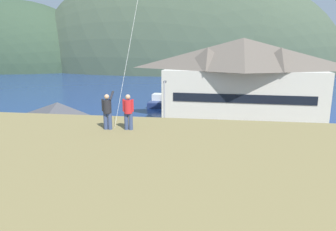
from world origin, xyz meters
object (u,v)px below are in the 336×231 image
Objects in this scene: person_kite_flyer at (107,110)px; parked_car_back_row_right at (114,168)px; parked_car_mid_row_center at (5,141)px; moored_boat_outer_mooring at (194,105)px; moored_boat_wharfside at (158,101)px; parked_car_front_row_end at (46,168)px; wharf_dock at (178,103)px; parked_car_mid_row_far at (141,150)px; parking_light_pole at (164,108)px; parked_car_corner_spot at (299,176)px; parked_car_back_row_left at (202,177)px; storage_shed_near_lot at (59,126)px; person_companion at (128,111)px; parked_car_mid_row_near at (301,154)px; parked_car_front_row_red at (225,149)px; harbor_lodge at (242,78)px.

parked_car_back_row_right is at bearing 107.52° from person_kite_flyer.
moored_boat_outer_mooring is at bearing 53.55° from parked_car_mid_row_center.
moored_boat_wharfside is 1.77× the size of parked_car_front_row_end.
parked_car_mid_row_far is (-0.22, -28.37, 0.71)m from wharf_dock.
parked_car_front_row_end is at bearing -127.27° from parking_light_pole.
moored_boat_outer_mooring is 1.45× the size of parked_car_back_row_right.
parked_car_corner_spot is 1.03× the size of parked_car_back_row_left.
parking_light_pole is (8.01, 10.53, 3.04)m from parked_car_front_row_end.
parking_light_pole is at bearing 52.73° from parked_car_front_row_end.
parked_car_back_row_left is at bearing -74.26° from moored_boat_wharfside.
person_kite_flyer is (10.57, -14.82, 5.01)m from storage_shed_near_lot.
parked_car_front_row_end is (-19.79, -1.32, 0.00)m from parked_car_corner_spot.
moored_boat_outer_mooring is 1.44× the size of parked_car_front_row_end.
person_companion reaches higher than parked_car_mid_row_far.
moored_boat_outer_mooring is 3.54× the size of person_companion.
parked_car_front_row_end is at bearing 140.43° from person_companion.
parking_light_pole is at bearing -95.68° from moored_boat_outer_mooring.
wharf_dock is 28.38m from parked_car_mid_row_far.
parked_car_mid_row_near and parked_car_mid_row_center have the same top height.
parked_car_front_row_red is at bearing -66.94° from moored_boat_wharfside.
person_kite_flyer is at bearing -175.13° from person_companion.
parked_car_back_row_left is at bearing -80.21° from wharf_dock.
parked_car_back_row_right is 14.50m from parked_car_mid_row_center.
wharf_dock is at bearing 89.55° from parked_car_mid_row_far.
moored_boat_wharfside is at bearing 67.62° from parked_car_mid_row_center.
parking_light_pole reaches higher than parked_car_front_row_red.
person_kite_flyer is (2.67, -8.47, 6.60)m from parked_car_back_row_right.
parking_light_pole is 18.51m from person_kite_flyer.
wharf_dock is 6.56× the size of person_companion.
moored_boat_outer_mooring is at bearing 94.77° from parked_car_back_row_left.
parked_car_front_row_red is at bearing 10.22° from parked_car_mid_row_far.
wharf_dock is 42.13m from person_companion.
parked_car_mid_row_near and parked_car_mid_row_far have the same top height.
storage_shed_near_lot is 1.82× the size of parked_car_back_row_right.
parked_car_back_row_left is 0.99× the size of parked_car_front_row_end.
parked_car_front_row_red is (11.27, -26.47, 0.34)m from moored_boat_wharfside.
parked_car_corner_spot is at bearing -68.15° from wharf_dock.
moored_boat_outer_mooring reaches higher than wharf_dock.
parked_car_corner_spot is 5.42m from parked_car_mid_row_near.
person_companion is at bearing -110.14° from parked_car_front_row_red.
person_kite_flyer is 1.07× the size of person_companion.
moored_boat_wharfside is (5.63, 26.23, -1.93)m from storage_shed_near_lot.
parked_car_mid_row_near is 1.01× the size of parked_car_back_row_right.
parking_light_pole is 3.74× the size of person_kite_flyer.
harbor_lodge is at bearing 61.81° from parked_car_back_row_right.
parked_car_front_row_red is 8.07m from parked_car_mid_row_far.
harbor_lodge is at bearing 38.05° from storage_shed_near_lot.
parked_car_mid_row_far is at bearing 138.49° from parked_car_back_row_left.
parked_car_front_row_red is 1.01× the size of parked_car_mid_row_center.
moored_boat_outer_mooring is 38.79m from person_companion.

